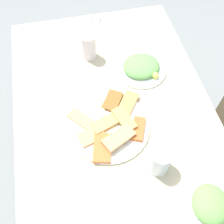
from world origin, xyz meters
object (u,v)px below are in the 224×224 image
object	(u,v)px
dining_table	(114,119)
salad_plate_greens	(210,205)
salad_plate_rice	(141,67)
fork	(88,31)
pide_platter	(109,125)
paper_napkin	(92,31)
soda_can	(89,46)
drinking_glass	(160,160)
spoon	(95,30)

from	to	relation	value
dining_table	salad_plate_greens	world-z (taller)	salad_plate_greens
salad_plate_rice	fork	distance (m)	0.36
pide_platter	salad_plate_rice	world-z (taller)	salad_plate_rice
pide_platter	fork	xyz separation A→B (m)	(-0.56, 0.01, -0.01)
paper_napkin	fork	size ratio (longest dim) A/B	0.60
dining_table	soda_can	bearing A→B (deg)	-171.63
salad_plate_rice	fork	xyz separation A→B (m)	(-0.30, -0.19, -0.01)
pide_platter	salad_plate_greens	distance (m)	0.45
dining_table	soda_can	world-z (taller)	soda_can
drinking_glass	spoon	distance (m)	0.76
dining_table	soda_can	distance (m)	0.35
pide_platter	spoon	xyz separation A→B (m)	(-0.56, 0.05, -0.01)
salad_plate_greens	drinking_glass	world-z (taller)	drinking_glass
spoon	dining_table	bearing A→B (deg)	21.76
drinking_glass	spoon	xyz separation A→B (m)	(-0.76, -0.09, -0.05)
paper_napkin	salad_plate_greens	bearing A→B (deg)	13.91
drinking_glass	paper_napkin	world-z (taller)	drinking_glass
pide_platter	fork	size ratio (longest dim) A/B	1.66
drinking_glass	fork	xyz separation A→B (m)	(-0.76, -0.13, -0.05)
spoon	soda_can	bearing A→B (deg)	4.45
fork	salad_plate_rice	bearing A→B (deg)	54.15
salad_plate_greens	paper_napkin	size ratio (longest dim) A/B	1.96
spoon	fork	bearing A→B (deg)	-67.07
dining_table	pide_platter	world-z (taller)	pide_platter
salad_plate_greens	spoon	world-z (taller)	salad_plate_greens
drinking_glass	fork	distance (m)	0.77
pide_platter	soda_can	size ratio (longest dim) A/B	2.65
dining_table	pide_platter	size ratio (longest dim) A/B	3.77
dining_table	paper_napkin	xyz separation A→B (m)	(-0.48, -0.01, 0.08)
dining_table	fork	xyz separation A→B (m)	(-0.48, -0.03, 0.08)
pide_platter	drinking_glass	xyz separation A→B (m)	(0.20, 0.14, 0.05)
dining_table	paper_napkin	size ratio (longest dim) A/B	10.37
pide_platter	spoon	distance (m)	0.56
salad_plate_greens	fork	distance (m)	0.96
soda_can	salad_plate_rice	bearing A→B (deg)	58.07
pide_platter	soda_can	world-z (taller)	soda_can
salad_plate_rice	spoon	bearing A→B (deg)	-152.65
spoon	drinking_glass	bearing A→B (deg)	29.67
salad_plate_rice	paper_napkin	world-z (taller)	salad_plate_rice
soda_can	drinking_glass	distance (m)	0.61
salad_plate_rice	spoon	world-z (taller)	salad_plate_rice
soda_can	fork	bearing A→B (deg)	173.16
fork	pide_platter	bearing A→B (deg)	20.64
salad_plate_rice	spoon	xyz separation A→B (m)	(-0.30, -0.15, -0.01)
drinking_glass	paper_napkin	size ratio (longest dim) A/B	0.99
dining_table	fork	size ratio (longest dim) A/B	6.25
soda_can	spoon	size ratio (longest dim) A/B	0.61
pide_platter	salad_plate_rice	size ratio (longest dim) A/B	1.40
soda_can	paper_napkin	distance (m)	0.18
pide_platter	fork	bearing A→B (deg)	179.00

